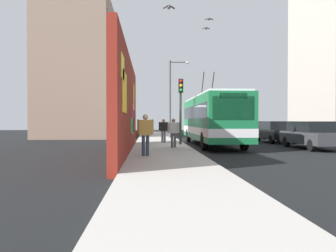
% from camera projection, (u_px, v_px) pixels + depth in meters
% --- Properties ---
extents(ground_plane, '(80.00, 80.00, 0.00)m').
position_uv_depth(ground_plane, '(187.00, 147.00, 20.50)').
color(ground_plane, black).
extents(sidewalk_slab, '(48.00, 3.20, 0.15)m').
position_uv_depth(sidewalk_slab, '(161.00, 146.00, 20.41)').
color(sidewalk_slab, '#ADA8A0').
rests_on(sidewalk_slab, ground_plane).
extents(graffiti_wall, '(13.56, 0.32, 4.59)m').
position_uv_depth(graffiti_wall, '(127.00, 106.00, 16.05)').
color(graffiti_wall, maroon).
rests_on(graffiti_wall, ground_plane).
extents(building_far_left, '(8.39, 6.61, 13.09)m').
position_uv_depth(building_far_left, '(77.00, 70.00, 32.73)').
color(building_far_left, gray).
rests_on(building_far_left, ground_plane).
extents(city_bus, '(11.40, 2.50, 4.98)m').
position_uv_depth(city_bus, '(212.00, 118.00, 22.16)').
color(city_bus, '#19723F').
rests_on(city_bus, ground_plane).
extents(parked_car_dark_gray, '(4.92, 1.87, 1.58)m').
position_uv_depth(parked_car_dark_gray, '(312.00, 134.00, 19.40)').
color(parked_car_dark_gray, '#38383D').
rests_on(parked_car_dark_gray, ground_plane).
extents(parked_car_black, '(4.43, 1.87, 1.58)m').
position_uv_depth(parked_car_black, '(275.00, 131.00, 24.98)').
color(parked_car_black, black).
rests_on(parked_car_black, ground_plane).
extents(parked_car_white, '(4.14, 1.79, 1.58)m').
position_uv_depth(parked_car_white, '(251.00, 129.00, 30.81)').
color(parked_car_white, white).
rests_on(parked_car_white, ground_plane).
extents(pedestrian_near_wall, '(0.23, 0.77, 1.74)m').
position_uv_depth(pedestrian_near_wall, '(145.00, 131.00, 14.11)').
color(pedestrian_near_wall, '#2D3F59').
rests_on(pedestrian_near_wall, sidewalk_slab).
extents(pedestrian_at_curb, '(0.22, 0.65, 1.59)m').
position_uv_depth(pedestrian_at_curb, '(173.00, 131.00, 18.55)').
color(pedestrian_at_curb, '#595960').
rests_on(pedestrian_at_curb, sidewalk_slab).
extents(pedestrian_midblock, '(0.22, 0.65, 1.58)m').
position_uv_depth(pedestrian_midblock, '(164.00, 129.00, 22.91)').
color(pedestrian_midblock, '#595960').
rests_on(pedestrian_midblock, sidewalk_slab).
extents(traffic_light, '(0.49, 0.28, 4.07)m').
position_uv_depth(traffic_light, '(181.00, 100.00, 20.96)').
color(traffic_light, '#2D382D').
rests_on(traffic_light, sidewalk_slab).
extents(street_lamp, '(0.44, 1.76, 6.78)m').
position_uv_depth(street_lamp, '(172.00, 93.00, 29.84)').
color(street_lamp, '#4C4C51').
rests_on(street_lamp, sidewalk_slab).
extents(flying_pigeons, '(9.75, 4.07, 3.38)m').
position_uv_depth(flying_pigeons, '(198.00, 1.00, 19.88)').
color(flying_pigeons, '#47474C').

